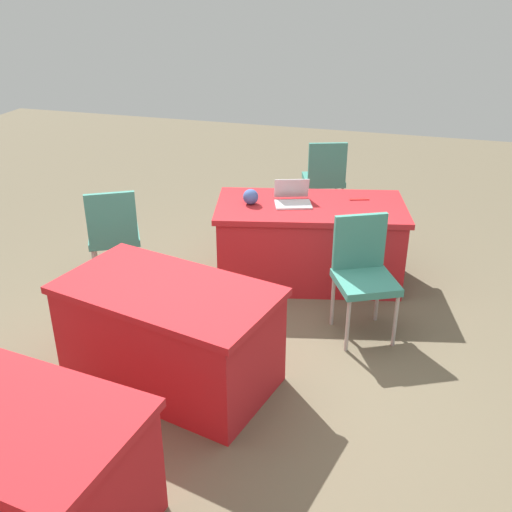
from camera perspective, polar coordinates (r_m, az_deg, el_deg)
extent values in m
plane|color=brown|center=(4.49, -0.63, -10.18)|extent=(14.40, 14.40, 0.00)
cube|color=#AD1E23|center=(5.37, 5.28, 4.69)|extent=(1.84, 1.21, 0.05)
cube|color=#AD1E23|center=(5.51, 5.13, 1.10)|extent=(1.76, 1.16, 0.69)
cube|color=#AD1E23|center=(3.48, -23.15, -18.15)|extent=(1.54, 0.95, 0.69)
cube|color=#AD1E23|center=(4.00, -8.58, -3.32)|extent=(1.61, 1.12, 0.05)
cube|color=#AD1E23|center=(4.19, -8.25, -7.75)|extent=(1.55, 1.07, 0.69)
cylinder|color=#9E9993|center=(5.77, -15.10, 0.10)|extent=(0.03, 0.03, 0.45)
cylinder|color=#9E9993|center=(5.76, -11.34, 0.48)|extent=(0.03, 0.03, 0.45)
cylinder|color=#9E9993|center=(5.42, -15.12, -1.60)|extent=(0.03, 0.03, 0.45)
cylinder|color=#9E9993|center=(5.42, -11.12, -1.19)|extent=(0.03, 0.03, 0.45)
cube|color=#387F70|center=(5.48, -13.44, 1.86)|extent=(0.60, 0.60, 0.06)
cube|color=#387F70|center=(5.20, -13.68, 3.55)|extent=(0.38, 0.24, 0.45)
cylinder|color=#9E9993|center=(7.10, 4.61, 5.84)|extent=(0.03, 0.03, 0.44)
cylinder|color=#9E9993|center=(7.16, 7.64, 5.86)|extent=(0.03, 0.03, 0.44)
cylinder|color=#9E9993|center=(6.75, 5.02, 4.73)|extent=(0.03, 0.03, 0.44)
cylinder|color=#9E9993|center=(6.81, 8.20, 4.76)|extent=(0.03, 0.03, 0.44)
cube|color=#387F70|center=(6.87, 6.47, 7.28)|extent=(0.56, 0.56, 0.06)
cube|color=#387F70|center=(6.60, 6.86, 8.82)|extent=(0.41, 0.18, 0.45)
cylinder|color=#9E9993|center=(4.68, 13.21, -6.07)|extent=(0.03, 0.03, 0.44)
cylinder|color=#9E9993|center=(4.55, 8.77, -6.62)|extent=(0.03, 0.03, 0.44)
cylinder|color=#9E9993|center=(4.98, 11.55, -3.82)|extent=(0.03, 0.03, 0.44)
cylinder|color=#9E9993|center=(4.86, 7.36, -4.27)|extent=(0.03, 0.03, 0.44)
cube|color=#387F70|center=(4.64, 10.47, -2.49)|extent=(0.59, 0.59, 0.06)
cube|color=#387F70|center=(4.70, 9.89, 1.38)|extent=(0.39, 0.22, 0.45)
cube|color=silver|center=(5.33, 3.57, 4.96)|extent=(0.38, 0.31, 0.02)
cube|color=#B7B7BC|center=(5.42, 3.43, 6.51)|extent=(0.32, 0.18, 0.19)
sphere|color=#3F5999|center=(5.32, -0.51, 5.70)|extent=(0.14, 0.14, 0.14)
cube|color=red|center=(5.53, 9.86, 5.38)|extent=(0.18, 0.09, 0.01)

